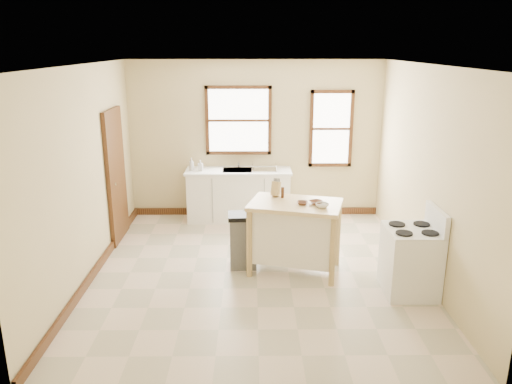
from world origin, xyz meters
TOP-DOWN VIEW (x-y plane):
  - floor at (0.00, 0.00)m, footprint 5.00×5.00m
  - ceiling at (0.00, 0.00)m, footprint 5.00×5.00m
  - wall_back at (0.00, 2.50)m, footprint 4.50×0.04m
  - wall_left at (-2.25, 0.00)m, footprint 0.04×5.00m
  - wall_right at (2.25, 0.00)m, footprint 0.04×5.00m
  - window_main at (-0.30, 2.48)m, footprint 1.17×0.06m
  - window_side at (1.35, 2.48)m, footprint 0.77×0.06m
  - door_left at (-2.21, 1.30)m, footprint 0.06×0.90m
  - baseboard_back at (0.00, 2.47)m, footprint 4.50×0.04m
  - baseboard_left at (-2.22, 0.00)m, footprint 0.04×5.00m
  - sink_counter at (-0.30, 2.20)m, footprint 1.86×0.62m
  - faucet at (-0.30, 2.38)m, footprint 0.03×0.03m
  - soap_bottle_a at (-1.12, 2.17)m, footprint 0.09×0.09m
  - soap_bottle_b at (-0.96, 2.15)m, footprint 0.09×0.09m
  - dish_rack at (0.15, 2.16)m, footprint 0.50×0.41m
  - kitchen_island at (0.52, 0.06)m, footprint 1.37×1.06m
  - knife_block at (0.27, 0.36)m, footprint 0.14×0.14m
  - pepper_grinder at (0.36, 0.29)m, footprint 0.05×0.05m
  - bowl_a at (0.61, -0.02)m, footprint 0.18×0.18m
  - bowl_b at (0.79, -0.01)m, footprint 0.23×0.23m
  - bowl_c at (0.85, -0.15)m, footprint 0.22×0.22m
  - trash_bin at (-0.19, 0.18)m, footprint 0.42×0.36m
  - gas_stove at (1.93, -0.59)m, footprint 0.69×0.69m

SIDE VIEW (x-z plane):
  - floor at x=0.00m, z-range 0.00..0.00m
  - baseboard_back at x=0.00m, z-range 0.00..0.12m
  - baseboard_left at x=-2.22m, z-range 0.00..0.12m
  - trash_bin at x=-0.19m, z-range 0.00..0.79m
  - sink_counter at x=-0.30m, z-range 0.00..0.92m
  - kitchen_island at x=0.52m, z-range 0.00..0.99m
  - gas_stove at x=1.93m, z-range 0.00..1.12m
  - dish_rack at x=0.15m, z-range 0.92..1.03m
  - bowl_a at x=0.61m, z-range 0.99..1.03m
  - soap_bottle_b at x=-0.96m, z-range 0.92..1.11m
  - bowl_b at x=0.79m, z-range 0.99..1.04m
  - bowl_c at x=0.85m, z-range 0.99..1.05m
  - faucet at x=-0.30m, z-range 0.92..1.14m
  - soap_bottle_a at x=-1.12m, z-range 0.92..1.14m
  - door_left at x=-2.21m, z-range 0.00..2.10m
  - pepper_grinder at x=0.36m, z-range 0.99..1.14m
  - knife_block at x=0.27m, z-range 0.99..1.19m
  - wall_back at x=0.00m, z-range 0.00..2.80m
  - wall_left at x=-2.25m, z-range 0.00..2.80m
  - wall_right at x=2.25m, z-range 0.00..2.80m
  - window_side at x=1.35m, z-range 0.92..2.29m
  - window_main at x=-0.30m, z-range 1.14..2.36m
  - ceiling at x=0.00m, z-range 2.80..2.80m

